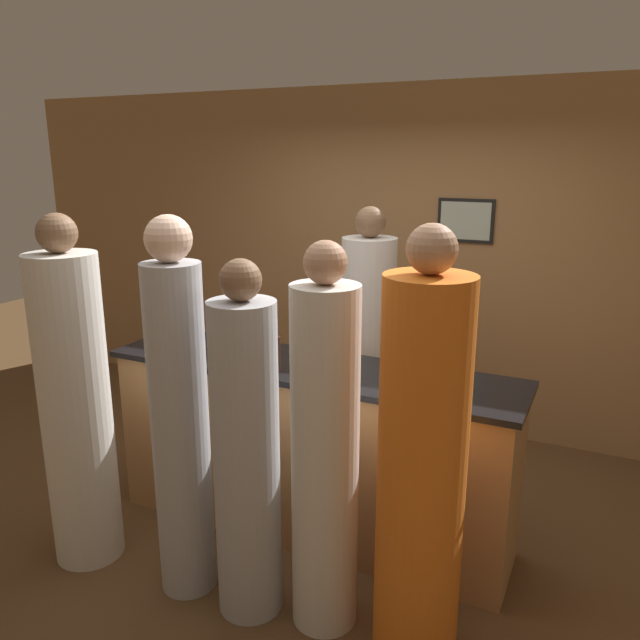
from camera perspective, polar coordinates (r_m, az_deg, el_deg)
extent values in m
plane|color=brown|center=(4.11, -0.90, -18.35)|extent=(14.00, 14.00, 0.00)
cube|color=#A37547|center=(5.26, 8.29, 5.44)|extent=(8.00, 0.06, 2.80)
cube|color=black|center=(5.06, 13.16, 8.84)|extent=(0.44, 0.02, 0.34)
cube|color=#B7C6B2|center=(5.05, 13.14, 8.83)|extent=(0.39, 0.00, 0.29)
cube|color=#B27F4C|center=(3.85, -0.94, -11.92)|extent=(2.42, 0.55, 1.03)
cube|color=black|center=(3.64, -0.97, -4.40)|extent=(2.48, 0.61, 0.04)
cylinder|color=silver|center=(4.38, 4.35, -3.70)|extent=(0.37, 0.37, 1.72)
sphere|color=brown|center=(4.17, 4.61, 8.92)|extent=(0.21, 0.21, 0.21)
cylinder|color=silver|center=(3.72, -21.38, -7.87)|extent=(0.38, 0.38, 1.76)
sphere|color=brown|center=(3.47, -22.93, 7.33)|extent=(0.21, 0.21, 0.21)
cylinder|color=orange|center=(2.83, 9.24, -14.05)|extent=(0.39, 0.39, 1.79)
sphere|color=#A37556|center=(2.50, 10.20, 6.40)|extent=(0.21, 0.21, 0.21)
cylinder|color=#B2B2B7|center=(3.12, -6.73, -12.85)|extent=(0.32, 0.32, 1.61)
sphere|color=brown|center=(2.82, -7.28, 3.65)|extent=(0.19, 0.19, 0.19)
cylinder|color=#B2B2B7|center=(3.30, -12.62, -10.13)|extent=(0.29, 0.29, 1.76)
sphere|color=beige|center=(3.02, -13.70, 7.24)|extent=(0.23, 0.23, 0.23)
cylinder|color=silver|center=(3.00, 0.45, -12.93)|extent=(0.32, 0.32, 1.71)
sphere|color=#A37556|center=(2.69, 0.49, 5.28)|extent=(0.19, 0.19, 0.19)
cylinder|color=black|center=(3.50, -4.25, -3.16)|extent=(0.08, 0.08, 0.21)
cylinder|color=black|center=(3.46, -4.30, -0.88)|extent=(0.03, 0.03, 0.08)
cylinder|color=silver|center=(4.23, -12.47, -0.55)|extent=(0.15, 0.15, 0.17)
cylinder|color=silver|center=(3.65, -8.75, -4.19)|extent=(0.05, 0.05, 0.00)
cylinder|color=silver|center=(3.64, -8.77, -3.56)|extent=(0.01, 0.01, 0.08)
cone|color=silver|center=(3.61, -8.82, -2.44)|extent=(0.06, 0.06, 0.07)
cylinder|color=silver|center=(3.90, -7.87, -2.90)|extent=(0.05, 0.05, 0.00)
cylinder|color=silver|center=(3.89, -7.90, -2.28)|extent=(0.01, 0.01, 0.08)
cone|color=silver|center=(3.86, -7.94, -1.13)|extent=(0.08, 0.08, 0.08)
cylinder|color=silver|center=(3.36, 1.68, -5.74)|extent=(0.05, 0.05, 0.00)
cylinder|color=silver|center=(3.34, 1.69, -5.02)|extent=(0.01, 0.01, 0.08)
cone|color=silver|center=(3.32, 1.70, -3.73)|extent=(0.08, 0.08, 0.08)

